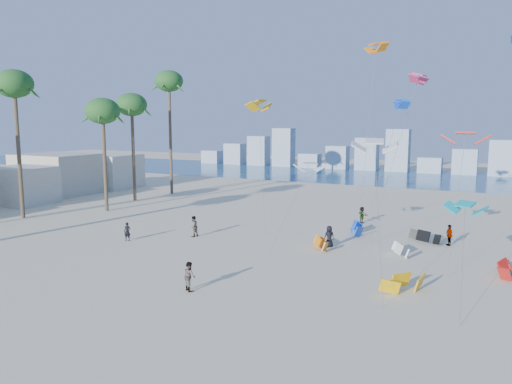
% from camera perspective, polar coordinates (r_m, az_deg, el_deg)
% --- Properties ---
extents(ground, '(220.00, 220.00, 0.00)m').
position_cam_1_polar(ground, '(28.72, -20.65, -12.71)').
color(ground, beige).
rests_on(ground, ground).
extents(ocean, '(220.00, 220.00, 0.00)m').
position_cam_1_polar(ocean, '(92.67, 14.07, 1.82)').
color(ocean, navy).
rests_on(ocean, ground).
extents(kitesurfer_near, '(0.66, 0.55, 1.56)m').
position_cam_1_polar(kitesurfer_near, '(42.76, -14.73, -4.48)').
color(kitesurfer_near, black).
rests_on(kitesurfer_near, ground).
extents(kitesurfer_mid, '(1.07, 1.01, 1.75)m').
position_cam_1_polar(kitesurfer_mid, '(29.82, -7.76, -9.67)').
color(kitesurfer_mid, gray).
rests_on(kitesurfer_mid, ground).
extents(kitesurfers_far, '(31.92, 13.56, 1.90)m').
position_cam_1_polar(kitesurfers_far, '(40.62, 15.04, -5.01)').
color(kitesurfers_far, black).
rests_on(kitesurfers_far, ground).
extents(grounded_kites, '(15.22, 16.45, 1.05)m').
position_cam_1_polar(grounded_kites, '(38.44, 16.03, -6.43)').
color(grounded_kites, orange).
rests_on(grounded_kites, ground).
extents(flying_kites, '(32.23, 30.97, 18.58)m').
position_cam_1_polar(flying_kites, '(41.81, 16.91, 10.82)').
color(flying_kites, silver).
rests_on(flying_kites, ground).
extents(palm_row, '(9.79, 44.80, 16.76)m').
position_cam_1_polar(palm_row, '(53.74, -24.22, 9.85)').
color(palm_row, brown).
rests_on(palm_row, ground).
extents(beachfront_buildings, '(11.50, 43.00, 6.00)m').
position_cam_1_polar(beachfront_buildings, '(66.67, -27.32, 1.02)').
color(beachfront_buildings, beige).
rests_on(beachfront_buildings, ground).
extents(distant_skyline, '(85.00, 3.00, 8.40)m').
position_cam_1_polar(distant_skyline, '(102.38, 14.73, 4.12)').
color(distant_skyline, '#9EADBF').
rests_on(distant_skyline, ground).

